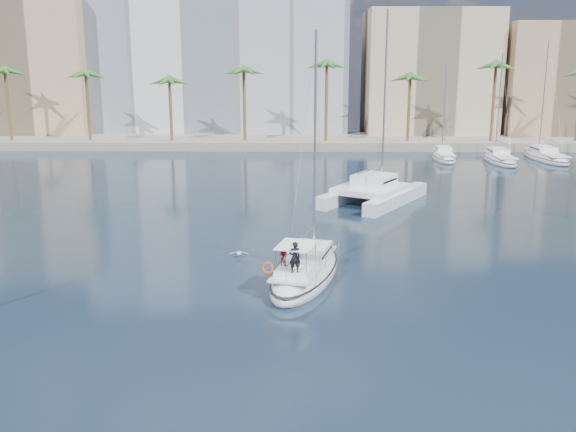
{
  "coord_description": "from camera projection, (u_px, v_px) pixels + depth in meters",
  "views": [
    {
      "loc": [
        1.32,
        -34.73,
        12.25
      ],
      "look_at": [
        0.75,
        1.5,
        3.49
      ],
      "focal_mm": 40.0,
      "sensor_mm": 36.0,
      "label": 1
    }
  ],
  "objects": [
    {
      "name": "catamaran",
      "position": [
        373.0,
        190.0,
        57.0
      ],
      "size": [
        10.75,
        12.6,
        16.59
      ],
      "rotation": [
        0.0,
        0.0,
        -0.55
      ],
      "color": "silver",
      "rests_on": "ground"
    },
    {
      "name": "building_tan_right",
      "position": [
        559.0,
        83.0,
        99.99
      ],
      "size": [
        18.0,
        12.0,
        18.0
      ],
      "primitive_type": "cube",
      "color": "tan",
      "rests_on": "ground"
    },
    {
      "name": "palm_centre",
      "position": [
        289.0,
        76.0,
        89.63
      ],
      "size": [
        3.6,
        3.6,
        12.3
      ],
      "color": "brown",
      "rests_on": "ground"
    },
    {
      "name": "building_tan_left",
      "position": [
        26.0,
        69.0,
        101.76
      ],
      "size": [
        22.0,
        14.0,
        22.0
      ],
      "primitive_type": "cube",
      "color": "tan",
      "rests_on": "ground"
    },
    {
      "name": "moored_yacht_b",
      "position": [
        499.0,
        162.0,
        79.98
      ],
      "size": [
        3.32,
        10.83,
        13.72
      ],
      "primitive_type": null,
      "rotation": [
        0.0,
        0.0,
        -0.02
      ],
      "color": "silver",
      "rests_on": "ground"
    },
    {
      "name": "building_beige",
      "position": [
        428.0,
        76.0,
        102.0
      ],
      "size": [
        20.0,
        14.0,
        20.0
      ],
      "primitive_type": "cube",
      "color": "tan",
      "rests_on": "ground"
    },
    {
      "name": "seagull",
      "position": [
        239.0,
        253.0,
        41.0
      ],
      "size": [
        1.24,
        0.53,
        0.23
      ],
      "color": "silver",
      "rests_on": "ground"
    },
    {
      "name": "building_modern",
      "position": [
        217.0,
        50.0,
        104.49
      ],
      "size": [
        42.0,
        16.0,
        28.0
      ],
      "primitive_type": "cube",
      "color": "silver",
      "rests_on": "ground"
    },
    {
      "name": "palm_left",
      "position": [
        47.0,
        76.0,
        90.15
      ],
      "size": [
        3.6,
        3.6,
        12.3
      ],
      "color": "brown",
      "rests_on": "ground"
    },
    {
      "name": "palm_right",
      "position": [
        533.0,
        76.0,
        89.12
      ],
      "size": [
        3.6,
        3.6,
        12.3
      ],
      "color": "brown",
      "rests_on": "ground"
    },
    {
      "name": "ground",
      "position": [
        274.0,
        281.0,
        36.65
      ],
      "size": [
        160.0,
        160.0,
        0.0
      ],
      "primitive_type": "plane",
      "color": "black",
      "rests_on": "ground"
    },
    {
      "name": "moored_yacht_c",
      "position": [
        546.0,
        160.0,
        81.83
      ],
      "size": [
        3.98,
        12.33,
        15.54
      ],
      "primitive_type": null,
      "rotation": [
        0.0,
        0.0,
        0.03
      ],
      "color": "silver",
      "rests_on": "ground"
    },
    {
      "name": "quay",
      "position": [
        289.0,
        141.0,
        95.79
      ],
      "size": [
        120.0,
        14.0,
        1.2
      ],
      "primitive_type": "cube",
      "color": "gray",
      "rests_on": "ground"
    },
    {
      "name": "main_sloop",
      "position": [
        305.0,
        272.0,
        36.81
      ],
      "size": [
        5.56,
        10.36,
        14.68
      ],
      "rotation": [
        0.0,
        0.0,
        -0.26
      ],
      "color": "silver",
      "rests_on": "ground"
    },
    {
      "name": "moored_yacht_a",
      "position": [
        444.0,
        160.0,
        82.03
      ],
      "size": [
        3.37,
        9.52,
        11.9
      ],
      "primitive_type": null,
      "rotation": [
        0.0,
        0.0,
        -0.07
      ],
      "color": "silver",
      "rests_on": "ground"
    }
  ]
}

